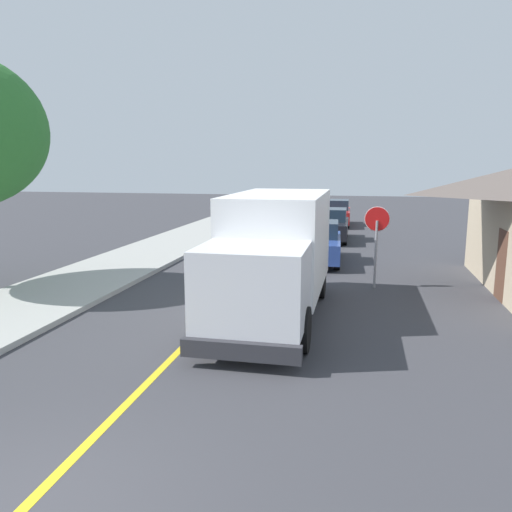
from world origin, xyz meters
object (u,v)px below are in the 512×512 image
parked_car_near (318,243)px  stop_sign (377,231)px  parked_car_far (336,213)px  box_truck (275,250)px  parked_car_mid (330,225)px

parked_car_near → stop_sign: stop_sign is taller
parked_car_far → parked_car_near: bearing=-90.2°
parked_car_near → parked_car_far: bearing=89.8°
stop_sign → parked_car_far: bearing=97.4°
box_truck → parked_car_mid: (0.60, 13.63, -0.97)m
parked_car_far → stop_sign: (2.15, -16.66, 1.06)m
parked_car_mid → parked_car_near: bearing=-91.1°
stop_sign → parked_car_near: bearing=119.1°
parked_car_mid → parked_car_far: 6.62m
parked_car_near → stop_sign: bearing=-60.9°
parked_car_mid → stop_sign: size_ratio=1.67×
parked_car_near → parked_car_mid: bearing=88.9°
parked_car_far → stop_sign: bearing=-82.6°
parked_car_near → parked_car_mid: 6.08m
parked_car_mid → parked_car_far: bearing=90.6°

